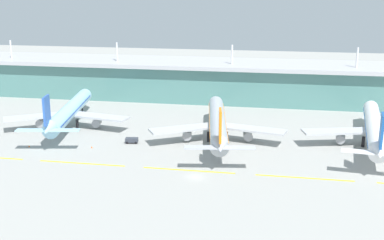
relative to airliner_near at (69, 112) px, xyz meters
name	(u,v)px	position (x,y,z in m)	size (l,w,h in m)	color
ground_plane	(196,177)	(57.57, -42.77, -6.45)	(600.00, 600.00, 0.00)	#9E9E99
terminal_building	(233,81)	(57.57, 60.42, 2.96)	(288.00, 34.00, 27.43)	slate
airliner_near	(69,112)	(0.00, 0.00, 0.00)	(47.99, 67.02, 18.90)	#9ED1EA
airliner_middle	(217,123)	(59.06, -6.38, 0.00)	(48.22, 70.10, 18.90)	#ADB2BC
airliner_far	(374,128)	(112.86, -3.43, 0.00)	(48.45, 70.05, 18.90)	white
taxiway_stripe_mid_west	(82,163)	(20.57, -37.84, -6.43)	(28.00, 0.70, 0.04)	yellow
taxiway_stripe_centre	(189,170)	(54.57, -37.84, -6.43)	(28.00, 0.70, 0.04)	yellow
taxiway_stripe_mid_east	(304,178)	(88.57, -37.84, -6.43)	(28.00, 0.70, 0.04)	yellow
pushback_tug	(132,140)	(29.74, -14.93, -5.35)	(4.71, 3.08, 1.85)	#333842
safety_cone_left_wingtip	(29,146)	(-3.76, -25.57, -6.10)	(0.56, 0.56, 0.70)	orange
safety_cone_nose_front	(92,147)	(17.90, -22.80, -6.10)	(0.56, 0.56, 0.70)	orange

